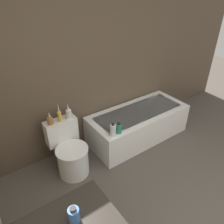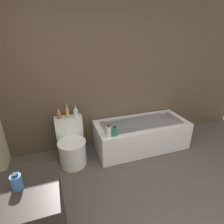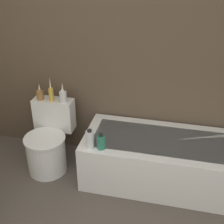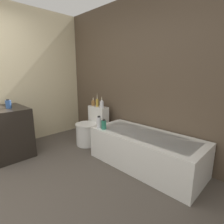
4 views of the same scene
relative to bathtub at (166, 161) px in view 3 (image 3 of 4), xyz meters
name	(u,v)px [view 3 (image 3 of 4)]	position (x,y,z in m)	size (l,w,h in m)	color
wall_back_tiled	(108,44)	(-0.70, 0.41, 1.05)	(6.40, 0.06, 2.60)	brown
bathtub	(166,161)	(0.00, 0.00, 0.00)	(1.66, 0.73, 0.50)	white
toilet	(49,143)	(-1.26, -0.03, 0.05)	(0.44, 0.61, 0.72)	white
vase_gold	(40,94)	(-1.39, 0.16, 0.53)	(0.08, 0.08, 0.18)	olive
vase_silver	(51,93)	(-1.26, 0.16, 0.55)	(0.05, 0.05, 0.27)	gold
vase_bronze	(63,95)	(-1.13, 0.16, 0.54)	(0.08, 0.08, 0.22)	silver
shampoo_bottle_tall	(90,139)	(-0.71, -0.28, 0.34)	(0.08, 0.08, 0.20)	silver
shampoo_bottle_short	(101,142)	(-0.61, -0.27, 0.32)	(0.08, 0.08, 0.16)	#267259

